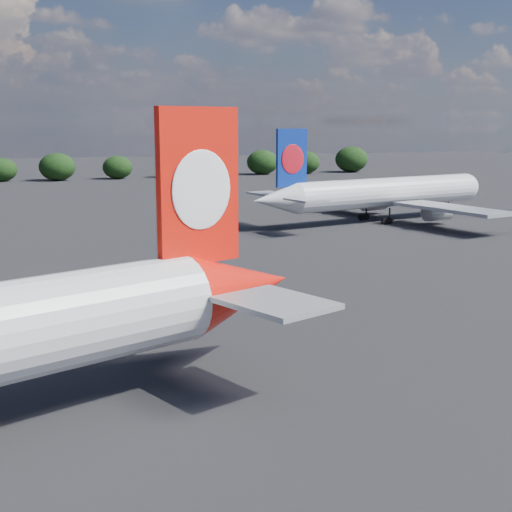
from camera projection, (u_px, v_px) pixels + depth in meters
name	position (u px, v px, depth m)	size (l,w,h in m)	color
ground	(3.00, 259.00, 85.83)	(500.00, 500.00, 0.00)	black
china_southern_airliner	(380.00, 194.00, 116.85)	(46.44, 44.42, 15.25)	silver
billboard_yellow	(51.00, 166.00, 202.41)	(5.00, 0.30, 5.50)	yellow
horizon_treeline	(46.00, 166.00, 200.19)	(207.52, 15.12, 9.31)	black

